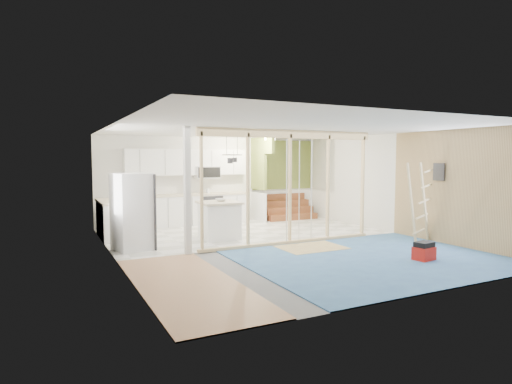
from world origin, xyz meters
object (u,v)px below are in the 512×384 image
island (219,221)px  ladder (420,202)px  fridge (133,212)px  toolbox (424,252)px

island → ladder: (4.01, -2.45, 0.49)m
island → ladder: ladder is taller
ladder → fridge: bearing=153.8°
toolbox → ladder: ladder is taller
fridge → toolbox: size_ratio=3.87×
island → toolbox: bearing=-52.3°
fridge → island: (2.11, 0.39, -0.37)m
toolbox → ladder: bearing=36.6°
fridge → island: size_ratio=1.68×
toolbox → ladder: size_ratio=0.23×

